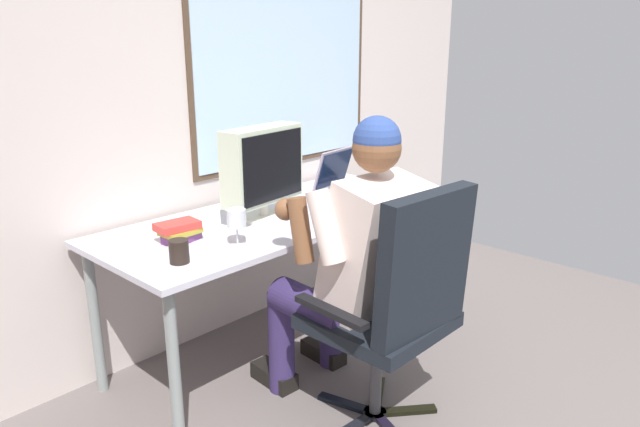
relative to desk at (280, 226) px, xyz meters
name	(u,v)px	position (x,y,z in m)	size (l,w,h in m)	color
wall_rear	(177,92)	(-0.26, 0.44, 0.65)	(4.93, 0.08, 2.61)	beige
desk	(280,226)	(0.00, 0.00, 0.00)	(1.82, 0.75, 0.73)	gray
office_chair	(400,298)	(-0.15, -0.84, -0.08)	(0.62, 0.55, 1.04)	black
person_seated	(353,260)	(-0.13, -0.58, 0.01)	(0.54, 0.77, 1.29)	#322655
crt_monitor	(263,167)	(-0.11, -0.01, 0.32)	(0.45, 0.22, 0.44)	beige
laptop	(346,181)	(0.55, 0.04, 0.13)	(0.34, 0.36, 0.24)	gray
wine_glass	(237,220)	(-0.44, -0.21, 0.18)	(0.08, 0.08, 0.16)	silver
book_stack	(179,231)	(-0.57, 0.01, 0.11)	(0.19, 0.14, 0.09)	#673674
cd_case	(340,208)	(0.26, -0.17, 0.07)	(0.18, 0.17, 0.01)	#235CB4
coffee_mug	(179,251)	(-0.72, -0.20, 0.11)	(0.08, 0.08, 0.09)	black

